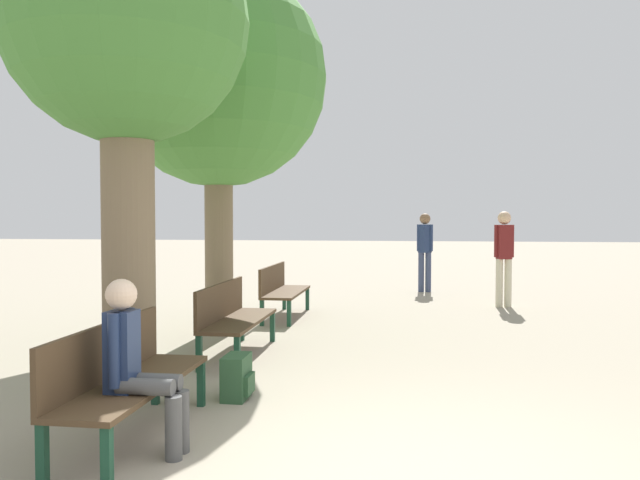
{
  "coord_description": "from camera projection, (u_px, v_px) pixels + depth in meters",
  "views": [
    {
      "loc": [
        0.08,
        -3.76,
        1.65
      ],
      "look_at": [
        -1.04,
        4.0,
        1.36
      ],
      "focal_mm": 35.0,
      "sensor_mm": 36.0,
      "label": 1
    }
  ],
  "objects": [
    {
      "name": "bench_row_0",
      "position": [
        123.0,
        373.0,
        4.61
      ],
      "size": [
        0.51,
        1.8,
        0.86
      ],
      "color": "#4C3823",
      "rests_on": "ground_plane"
    },
    {
      "name": "bench_row_1",
      "position": [
        232.0,
        314.0,
        7.44
      ],
      "size": [
        0.51,
        1.8,
        0.86
      ],
      "color": "#4C3823",
      "rests_on": "ground_plane"
    },
    {
      "name": "bench_row_2",
      "position": [
        281.0,
        287.0,
        10.27
      ],
      "size": [
        0.51,
        1.8,
        0.86
      ],
      "color": "#4C3823",
      "rests_on": "ground_plane"
    },
    {
      "name": "tree_row_0",
      "position": [
        126.0,
        32.0,
        5.88
      ],
      "size": [
        2.32,
        2.32,
        4.67
      ],
      "color": "#7A664C",
      "rests_on": "ground_plane"
    },
    {
      "name": "tree_row_1",
      "position": [
        218.0,
        80.0,
        8.7
      ],
      "size": [
        3.05,
        3.05,
        5.12
      ],
      "color": "#7A664C",
      "rests_on": "ground_plane"
    },
    {
      "name": "person_seated",
      "position": [
        137.0,
        361.0,
        4.31
      ],
      "size": [
        0.56,
        0.32,
        1.22
      ],
      "color": "#4C4C4C",
      "rests_on": "ground_plane"
    },
    {
      "name": "backpack",
      "position": [
        237.0,
        377.0,
        5.65
      ],
      "size": [
        0.25,
        0.36,
        0.4
      ],
      "color": "#284C2D",
      "rests_on": "ground_plane"
    },
    {
      "name": "pedestrian_near",
      "position": [
        504.0,
        252.0,
        11.41
      ],
      "size": [
        0.36,
        0.25,
        1.76
      ],
      "color": "beige",
      "rests_on": "ground_plane"
    },
    {
      "name": "pedestrian_mid",
      "position": [
        425.0,
        247.0,
        13.74
      ],
      "size": [
        0.35,
        0.31,
        1.73
      ],
      "color": "#384260",
      "rests_on": "ground_plane"
    }
  ]
}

